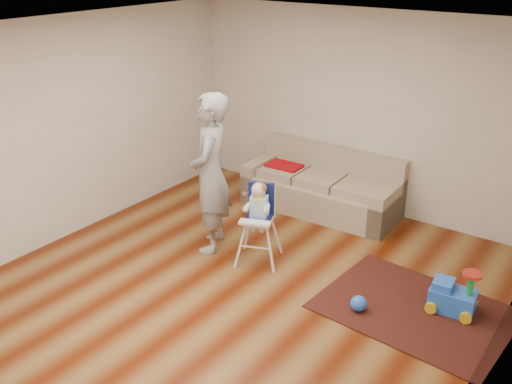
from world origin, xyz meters
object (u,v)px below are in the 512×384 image
Objects in this scene: sofa at (321,182)px; adult at (210,174)px; high_chair at (259,224)px; ride_on_toy at (454,290)px; toy_ball at (358,303)px; side_table at (294,180)px.

adult is (-0.54, -1.71, 0.55)m from sofa.
adult is at bearing 162.48° from high_chair.
toy_ball is (-0.76, -0.55, -0.16)m from ride_on_toy.
adult is at bearing -178.65° from ride_on_toy.
adult reaches higher than side_table.
toy_ball is (1.52, -1.90, -0.32)m from sofa.
ride_on_toy is 0.49× the size of high_chair.
sofa is 13.15× the size of toy_ball.
side_table is at bearing 134.60° from toy_ball.
adult is (0.04, -1.94, 0.73)m from side_table.
toy_ball is (2.11, -2.14, -0.14)m from side_table.
toy_ball is 0.09× the size of adult.
ride_on_toy reaches higher than side_table.
high_chair is (0.11, -1.65, 0.06)m from sofa.
ride_on_toy is 0.96m from toy_ball.
ride_on_toy is (2.87, -1.59, 0.02)m from side_table.
adult is (-2.83, -0.36, 0.71)m from ride_on_toy.
side_table is 0.24× the size of adult.
sofa is 2.66m from ride_on_toy.
toy_ball is at bearing -32.53° from high_chair.
sofa is 1.12× the size of adult.
toy_ball is at bearing -53.01° from sofa.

